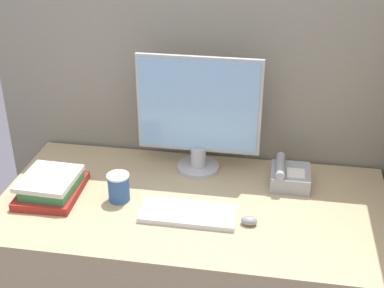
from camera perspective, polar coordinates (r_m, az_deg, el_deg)
cubicle_panel_rear at (r=2.48m, az=1.70°, el=-0.09°), size 1.95×0.04×1.56m
desk at (r=2.36m, az=0.07°, el=-13.72°), size 1.55×0.78×0.75m
monitor at (r=2.23m, az=0.70°, el=3.03°), size 0.52×0.18×0.51m
keyboard at (r=2.05m, az=-0.39°, el=-7.42°), size 0.37×0.16×0.02m
mouse at (r=2.01m, az=6.12°, el=-8.14°), size 0.06×0.04×0.03m
coffee_cup at (r=2.13m, az=-7.82°, el=-4.59°), size 0.09×0.09×0.11m
book_stack at (r=2.22m, az=-14.78°, el=-4.40°), size 0.24×0.30×0.09m
desk_telephone at (r=2.26m, az=10.32°, el=-3.39°), size 0.16×0.18×0.10m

